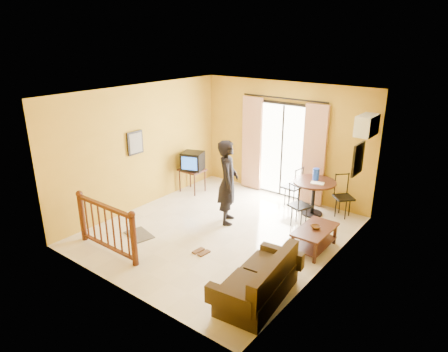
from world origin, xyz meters
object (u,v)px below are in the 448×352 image
Objects in this scene: standing_person at (228,182)px; coffee_table at (315,235)px; television at (193,161)px; sofa at (260,283)px; dining_table at (314,188)px.

coffee_table is at bearing -121.74° from standing_person.
standing_person is at bearing -178.89° from coffee_table.
television is 4.60m from sofa.
coffee_table is 0.59× the size of sofa.
sofa is 2.78m from standing_person.
standing_person is at bearing -45.31° from television.
television is at bearing 31.41° from standing_person.
coffee_table is at bearing -31.61° from television.
television reaches higher than dining_table.
television is 0.63× the size of coffee_table.
coffee_table is 0.55× the size of standing_person.
standing_person reaches higher than dining_table.
sofa is at bearing -55.17° from television.
sofa reaches higher than coffee_table.
sofa is at bearing -90.02° from coffee_table.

